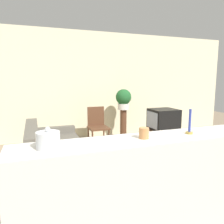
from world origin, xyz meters
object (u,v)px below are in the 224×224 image
at_px(television, 163,119).
at_px(potted_plant, 124,99).
at_px(couch, 53,152).
at_px(wooden_chair, 97,124).
at_px(decorative_bowl, 48,140).

distance_m(television, potted_plant, 1.16).
bearing_deg(couch, wooden_chair, 41.90).
relative_size(couch, decorative_bowl, 8.69).
xyz_separation_m(wooden_chair, potted_plant, (0.74, 0.21, 0.55)).
bearing_deg(potted_plant, television, -60.00).
bearing_deg(decorative_bowl, potted_plant, 58.12).
height_order(potted_plant, decorative_bowl, potted_plant).
relative_size(potted_plant, decorative_bowl, 2.71).
distance_m(television, decorative_bowl, 3.46).
bearing_deg(decorative_bowl, couch, 84.96).
distance_m(couch, television, 2.42).
relative_size(television, decorative_bowl, 3.04).
relative_size(couch, wooden_chair, 1.86).
bearing_deg(potted_plant, wooden_chair, -164.11).
height_order(television, wooden_chair, wooden_chair).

